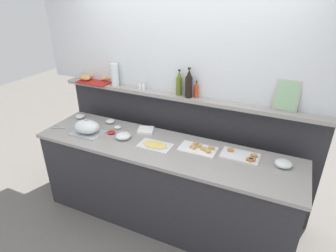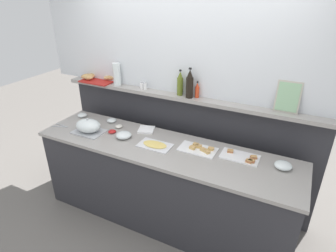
# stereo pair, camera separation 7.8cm
# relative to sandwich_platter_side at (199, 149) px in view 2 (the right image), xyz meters

# --- Properties ---
(ground_plane) EXTENTS (12.00, 12.00, 0.00)m
(ground_plane) POSITION_rel_sandwich_platter_side_xyz_m (-0.35, 0.50, -0.95)
(ground_plane) COLOR slate
(buffet_counter) EXTENTS (2.72, 0.70, 0.94)m
(buffet_counter) POSITION_rel_sandwich_platter_side_xyz_m (-0.35, -0.10, -0.48)
(buffet_counter) COLOR #2D2D33
(buffet_counter) RESTS_ON ground_plane
(back_ledge_unit) EXTENTS (2.98, 0.22, 1.33)m
(back_ledge_unit) POSITION_rel_sandwich_platter_side_xyz_m (-0.35, 0.42, -0.25)
(back_ledge_unit) COLOR #2D2D33
(back_ledge_unit) RESTS_ON ground_plane
(upper_wall_panel) EXTENTS (3.58, 0.08, 1.27)m
(upper_wall_panel) POSITION_rel_sandwich_platter_side_xyz_m (-0.35, 0.45, 1.02)
(upper_wall_panel) COLOR silver
(upper_wall_panel) RESTS_ON back_ledge_unit
(sandwich_platter_side) EXTENTS (0.37, 0.21, 0.04)m
(sandwich_platter_side) POSITION_rel_sandwich_platter_side_xyz_m (0.00, 0.00, 0.00)
(sandwich_platter_side) COLOR white
(sandwich_platter_side) RESTS_ON buffet_counter
(sandwich_platter_rear) EXTENTS (0.36, 0.21, 0.04)m
(sandwich_platter_rear) POSITION_rel_sandwich_platter_side_xyz_m (0.41, 0.04, -0.00)
(sandwich_platter_rear) COLOR white
(sandwich_platter_rear) RESTS_ON buffet_counter
(cold_cuts_platter) EXTENTS (0.34, 0.20, 0.02)m
(cold_cuts_platter) POSITION_rel_sandwich_platter_side_xyz_m (-0.42, -0.12, -0.00)
(cold_cuts_platter) COLOR silver
(cold_cuts_platter) RESTS_ON buffet_counter
(serving_cloche) EXTENTS (0.34, 0.24, 0.17)m
(serving_cloche) POSITION_rel_sandwich_platter_side_xyz_m (-1.22, -0.18, 0.06)
(serving_cloche) COLOR #B7BABF
(serving_cloche) RESTS_ON buffet_counter
(glass_bowl_large) EXTENTS (0.12, 0.12, 0.05)m
(glass_bowl_large) POSITION_rel_sandwich_platter_side_xyz_m (-1.56, 0.10, 0.01)
(glass_bowl_large) COLOR silver
(glass_bowl_large) RESTS_ON buffet_counter
(glass_bowl_medium) EXTENTS (0.16, 0.16, 0.07)m
(glass_bowl_medium) POSITION_rel_sandwich_platter_side_xyz_m (-0.80, -0.12, 0.02)
(glass_bowl_medium) COLOR silver
(glass_bowl_medium) RESTS_ON buffet_counter
(glass_bowl_small) EXTENTS (0.11, 0.11, 0.04)m
(glass_bowl_small) POSITION_rel_sandwich_platter_side_xyz_m (-1.15, 0.14, 0.01)
(glass_bowl_small) COLOR silver
(glass_bowl_small) RESTS_ON buffet_counter
(glass_bowl_extra) EXTENTS (0.15, 0.15, 0.06)m
(glass_bowl_extra) POSITION_rel_sandwich_platter_side_xyz_m (0.78, 0.04, 0.02)
(glass_bowl_extra) COLOR silver
(glass_bowl_extra) RESTS_ON buffet_counter
(condiment_bowl_dark) EXTENTS (0.09, 0.09, 0.03)m
(condiment_bowl_dark) POSITION_rel_sandwich_platter_side_xyz_m (-0.99, 0.06, 0.00)
(condiment_bowl_dark) COLOR silver
(condiment_bowl_dark) RESTS_ON buffet_counter
(condiment_bowl_red) EXTENTS (0.08, 0.08, 0.03)m
(condiment_bowl_red) POSITION_rel_sandwich_platter_side_xyz_m (-0.98, -0.08, 0.00)
(condiment_bowl_red) COLOR red
(condiment_bowl_red) RESTS_ON buffet_counter
(serving_tongs) EXTENTS (0.19, 0.08, 0.01)m
(serving_tongs) POSITION_rel_sandwich_platter_side_xyz_m (-1.60, -0.21, -0.01)
(serving_tongs) COLOR #B7BABF
(serving_tongs) RESTS_ON buffet_counter
(napkin_stack) EXTENTS (0.22, 0.22, 0.02)m
(napkin_stack) POSITION_rel_sandwich_platter_side_xyz_m (-0.67, 0.13, -0.00)
(napkin_stack) COLOR white
(napkin_stack) RESTS_ON buffet_counter
(olive_oil_bottle) EXTENTS (0.06, 0.06, 0.28)m
(olive_oil_bottle) POSITION_rel_sandwich_platter_side_xyz_m (-0.37, 0.36, 0.51)
(olive_oil_bottle) COLOR #56661E
(olive_oil_bottle) RESTS_ON back_ledge_unit
(hot_sauce_bottle) EXTENTS (0.04, 0.04, 0.18)m
(hot_sauce_bottle) POSITION_rel_sandwich_platter_side_xyz_m (-0.18, 0.37, 0.46)
(hot_sauce_bottle) COLOR red
(hot_sauce_bottle) RESTS_ON back_ledge_unit
(wine_bottle_dark) EXTENTS (0.08, 0.08, 0.32)m
(wine_bottle_dark) POSITION_rel_sandwich_platter_side_xyz_m (-0.25, 0.33, 0.53)
(wine_bottle_dark) COLOR black
(wine_bottle_dark) RESTS_ON back_ledge_unit
(salt_shaker) EXTENTS (0.03, 0.03, 0.09)m
(salt_shaker) POSITION_rel_sandwich_platter_side_xyz_m (-0.84, 0.35, 0.43)
(salt_shaker) COLOR white
(salt_shaker) RESTS_ON back_ledge_unit
(pepper_shaker) EXTENTS (0.03, 0.03, 0.09)m
(pepper_shaker) POSITION_rel_sandwich_platter_side_xyz_m (-0.80, 0.35, 0.43)
(pepper_shaker) COLOR white
(pepper_shaker) RESTS_ON back_ledge_unit
(bread_basket) EXTENTS (0.43, 0.29, 0.08)m
(bread_basket) POSITION_rel_sandwich_platter_side_xyz_m (-1.51, 0.37, 0.42)
(bread_basket) COLOR #B2231E
(bread_basket) RESTS_ON back_ledge_unit
(framed_picture) EXTENTS (0.22, 0.06, 0.29)m
(framed_picture) POSITION_rel_sandwich_platter_side_xyz_m (0.69, 0.39, 0.53)
(framed_picture) COLOR #B2AD9E
(framed_picture) RESTS_ON back_ledge_unit
(water_carafe) EXTENTS (0.09, 0.09, 0.26)m
(water_carafe) POSITION_rel_sandwich_platter_side_xyz_m (-1.18, 0.35, 0.51)
(water_carafe) COLOR silver
(water_carafe) RESTS_ON back_ledge_unit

